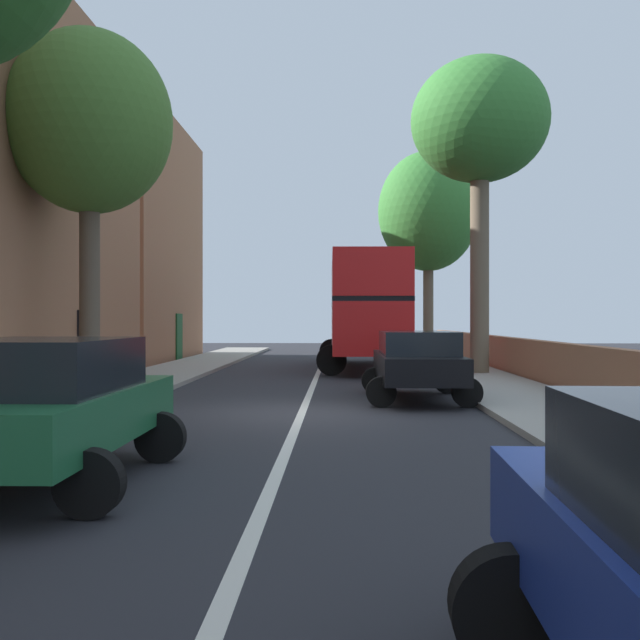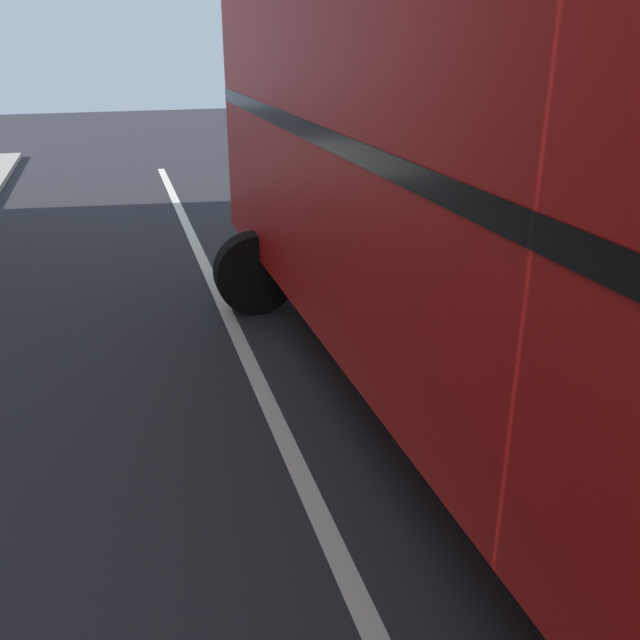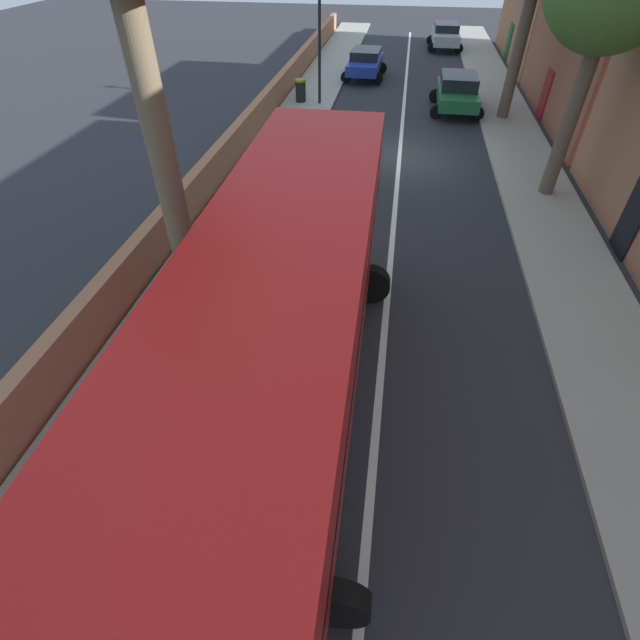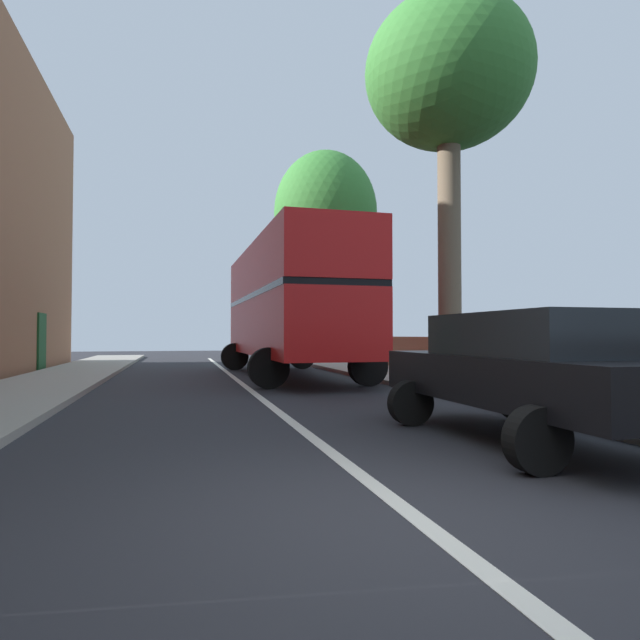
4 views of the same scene
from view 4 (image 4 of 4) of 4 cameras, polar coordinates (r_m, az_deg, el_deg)
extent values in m
plane|color=#28282D|center=(4.12, 10.28, -20.02)|extent=(84.00, 84.00, 0.00)
cube|color=silver|center=(4.12, 10.28, -19.97)|extent=(0.16, 54.00, 0.01)
cube|color=#194C23|center=(22.08, -27.36, -2.07)|extent=(0.08, 1.10, 2.10)
cube|color=red|center=(16.89, -3.29, -0.75)|extent=(2.64, 10.56, 1.70)
cube|color=black|center=(16.93, -3.29, 2.40)|extent=(2.67, 10.45, 0.16)
cube|color=red|center=(17.01, -3.29, 5.19)|extent=(2.64, 10.56, 1.50)
cube|color=black|center=(22.05, -6.18, -0.72)|extent=(2.20, 0.09, 1.19)
cylinder|color=black|center=(20.23, -9.01, -3.84)|extent=(1.00, 0.31, 1.00)
cylinder|color=black|center=(20.68, -1.93, -3.81)|extent=(1.00, 0.31, 1.00)
cylinder|color=black|center=(13.16, -5.46, -5.08)|extent=(1.00, 0.31, 1.00)
cylinder|color=black|center=(13.83, 5.07, -4.91)|extent=(1.00, 0.31, 1.00)
cube|color=black|center=(7.15, 20.89, -5.80)|extent=(1.76, 4.58, 0.57)
cube|color=black|center=(6.94, 21.95, -1.43)|extent=(1.61, 2.52, 0.52)
cylinder|color=black|center=(7.97, 9.55, -8.65)|extent=(0.64, 0.22, 0.64)
cylinder|color=black|center=(8.86, 20.26, -7.87)|extent=(0.64, 0.22, 0.64)
cylinder|color=black|center=(5.54, 22.01, -11.70)|extent=(0.64, 0.22, 0.64)
cylinder|color=brown|center=(14.79, 13.52, 7.61)|extent=(0.61, 0.61, 7.07)
ellipsoid|color=#387F33|center=(16.20, 13.41, 24.07)|extent=(4.45, 4.45, 4.02)
cylinder|color=brown|center=(25.23, 0.59, 2.23)|extent=(0.49, 0.49, 5.73)
ellipsoid|color=#387F33|center=(25.82, 0.59, 11.28)|extent=(4.82, 4.82, 5.77)
camera|label=1|loc=(11.07, 152.73, 4.17)|focal=40.77mm
camera|label=2|loc=(12.19, -12.37, 7.58)|focal=39.43mm
camera|label=3|loc=(23.16, -9.89, 13.70)|focal=25.98mm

